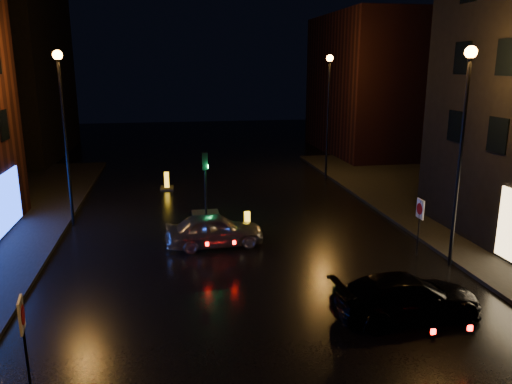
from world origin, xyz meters
TOP-DOWN VIEW (x-y plane):
  - ground at (0.00, 0.00)m, footprint 120.00×120.00m
  - building_far_left at (-16.00, 35.00)m, footprint 8.00×16.00m
  - building_far_right at (15.00, 32.00)m, footprint 8.00×14.00m
  - street_lamp_lfar at (-7.80, 14.00)m, footprint 0.44×0.44m
  - street_lamp_rnear at (7.80, 6.00)m, footprint 0.44×0.44m
  - street_lamp_rfar at (7.80, 22.00)m, footprint 0.44×0.44m
  - traffic_signal at (-1.20, 14.00)m, footprint 1.40×2.40m
  - silver_hatchback at (-1.14, 9.82)m, footprint 4.36×2.01m
  - dark_sedan at (4.15, 2.38)m, footprint 4.83×2.14m
  - bollard_near at (0.57, 11.58)m, footprint 0.86×1.17m
  - bollard_far at (-3.20, 20.74)m, footprint 0.87×1.27m
  - road_sign_left at (-6.50, 0.49)m, footprint 0.14×0.60m
  - road_sign_right at (7.02, 7.19)m, footprint 0.08×0.59m

SIDE VIEW (x-z plane):
  - ground at x=0.00m, z-range 0.00..0.00m
  - bollard_near at x=0.57m, z-range -0.27..0.69m
  - bollard_far at x=-3.20m, z-range -0.31..0.78m
  - traffic_signal at x=-1.20m, z-range -1.22..2.23m
  - dark_sedan at x=4.15m, z-range 0.00..1.38m
  - silver_hatchback at x=-1.14m, z-range 0.00..1.45m
  - road_sign_right at x=7.02m, z-range 0.61..3.04m
  - road_sign_left at x=-6.50m, z-range 0.62..3.08m
  - street_lamp_lfar at x=-7.80m, z-range 1.38..9.75m
  - street_lamp_rnear at x=7.80m, z-range 1.38..9.75m
  - street_lamp_rfar at x=7.80m, z-range 1.38..9.75m
  - building_far_right at x=15.00m, z-range 0.00..12.00m
  - building_far_left at x=-16.00m, z-range 0.00..14.00m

